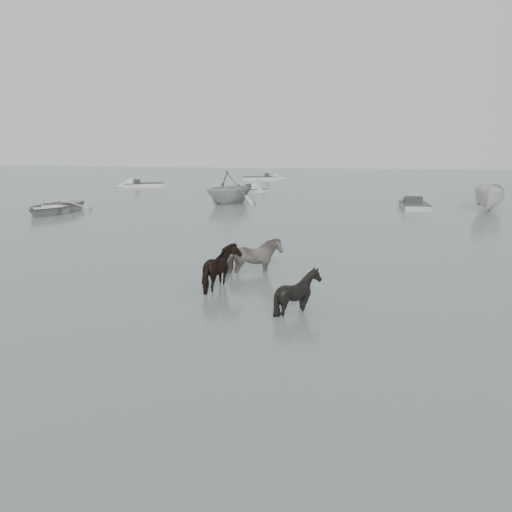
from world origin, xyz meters
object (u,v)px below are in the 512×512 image
object	(u,v)px
pony_pinto	(253,250)
pony_dark	(223,264)
pony_black	(298,286)
rowboat_lead	(53,205)

from	to	relation	value
pony_pinto	pony_dark	size ratio (longest dim) A/B	1.25
pony_pinto	pony_black	xyz separation A→B (m)	(1.85, -3.62, -0.10)
pony_pinto	rowboat_lead	size ratio (longest dim) A/B	0.38
pony_pinto	pony_dark	bearing A→B (deg)	141.15
pony_black	rowboat_lead	distance (m)	22.61
pony_pinto	pony_dark	xyz separation A→B (m)	(-0.57, -1.90, -0.04)
pony_black	pony_dark	bearing A→B (deg)	50.29
pony_dark	rowboat_lead	xyz separation A→B (m)	(-14.13, 13.70, -0.24)
rowboat_lead	pony_black	bearing A→B (deg)	-41.79
pony_dark	pony_pinto	bearing A→B (deg)	-32.58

